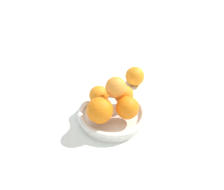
# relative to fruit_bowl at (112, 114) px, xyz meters

# --- Properties ---
(ground_plane) EXTENTS (4.00, 4.00, 0.00)m
(ground_plane) POSITION_rel_fruit_bowl_xyz_m (0.00, 0.00, -0.02)
(ground_plane) COLOR silver
(fruit_bowl) EXTENTS (0.23, 0.23, 0.04)m
(fruit_bowl) POSITION_rel_fruit_bowl_xyz_m (0.00, 0.00, 0.00)
(fruit_bowl) COLOR silver
(fruit_bowl) RESTS_ON ground_plane
(orange_pile) EXTENTS (0.17, 0.17, 0.13)m
(orange_pile) POSITION_rel_fruit_bowl_xyz_m (0.00, 0.01, 0.06)
(orange_pile) COLOR orange
(orange_pile) RESTS_ON fruit_bowl
(stray_orange) EXTENTS (0.08, 0.08, 0.08)m
(stray_orange) POSITION_rel_fruit_bowl_xyz_m (-0.10, -0.21, 0.02)
(stray_orange) COLOR orange
(stray_orange) RESTS_ON ground_plane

